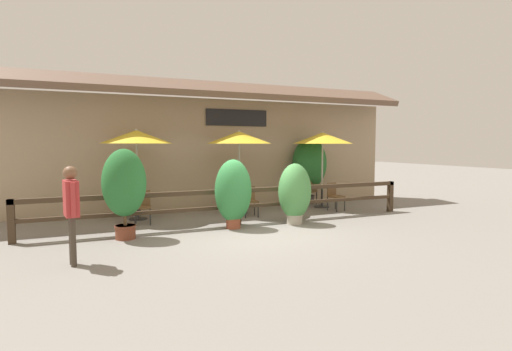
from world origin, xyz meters
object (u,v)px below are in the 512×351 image
object	(u,v)px
potted_plant_tall_tropical	(233,192)
patio_umbrella_near	(136,137)
dining_table_near	(138,198)
patio_umbrella_far	(323,138)
dining_table_far	(322,190)
chair_middle_streetside	(249,200)
dining_table_middle	(239,194)
potted_plant_corner_fern	(124,185)
chair_near_wallside	(133,199)
chair_far_wallside	(310,190)
patio_umbrella_middle	(239,138)
chair_near_streetside	(143,205)
chair_middle_wallside	(231,194)
potted_plant_small_flowering	(309,164)
chair_far_streetside	(335,195)
pedestrian	(71,202)
potted_plant_entrance_palm	(295,192)

from	to	relation	value
potted_plant_tall_tropical	patio_umbrella_near	bearing A→B (deg)	133.12
dining_table_near	patio_umbrella_far	size ratio (longest dim) A/B	0.37
dining_table_far	chair_middle_streetside	bearing A→B (deg)	-167.97
dining_table_middle	potted_plant_corner_fern	size ratio (longest dim) A/B	0.46
chair_near_wallside	patio_umbrella_far	world-z (taller)	patio_umbrella_far
chair_near_wallside	chair_far_wallside	world-z (taller)	same
patio_umbrella_near	patio_umbrella_middle	bearing A→B (deg)	-3.19
chair_middle_streetside	chair_far_wallside	xyz separation A→B (m)	(2.87, 1.32, 0.00)
chair_near_streetside	dining_table_far	distance (m)	5.93
dining_table_far	dining_table_near	bearing A→B (deg)	177.88
dining_table_far	potted_plant_tall_tropical	world-z (taller)	potted_plant_tall_tropical
patio_umbrella_near	potted_plant_tall_tropical	world-z (taller)	patio_umbrella_near
patio_umbrella_far	patio_umbrella_near	bearing A→B (deg)	177.88
chair_middle_wallside	potted_plant_small_flowering	size ratio (longest dim) A/B	0.38
chair_far_streetside	patio_umbrella_far	bearing A→B (deg)	77.14
dining_table_middle	chair_far_wallside	size ratio (longest dim) A/B	1.06
chair_middle_streetside	pedestrian	distance (m)	5.65
dining_table_middle	pedestrian	world-z (taller)	pedestrian
chair_near_streetside	pedestrian	distance (m)	3.73
potted_plant_tall_tropical	pedestrian	distance (m)	4.07
patio_umbrella_middle	potted_plant_entrance_palm	xyz separation A→B (m)	(0.73, -2.16, -1.47)
chair_near_wallside	chair_far_wallside	distance (m)	5.98
patio_umbrella_middle	pedestrian	world-z (taller)	patio_umbrella_middle
dining_table_far	patio_umbrella_middle	bearing A→B (deg)	178.97
chair_near_streetside	dining_table_far	size ratio (longest dim) A/B	0.94
chair_near_wallside	potted_plant_small_flowering	world-z (taller)	potted_plant_small_flowering
patio_umbrella_near	potted_plant_small_flowering	size ratio (longest dim) A/B	1.09
patio_umbrella_near	chair_middle_streetside	size ratio (longest dim) A/B	2.89
chair_near_wallside	dining_table_far	size ratio (longest dim) A/B	0.94
potted_plant_tall_tropical	pedestrian	xyz separation A→B (m)	(-3.64, -1.80, 0.19)
chair_middle_streetside	chair_middle_wallside	bearing A→B (deg)	101.61
patio_umbrella_middle	chair_middle_streetside	distance (m)	1.93
potted_plant_entrance_palm	pedestrian	distance (m)	5.59
chair_near_wallside	potted_plant_entrance_palm	xyz separation A→B (m)	(3.78, -3.02, 0.34)
chair_far_streetside	pedestrian	distance (m)	8.18
dining_table_near	chair_far_wallside	world-z (taller)	chair_far_wallside
dining_table_near	patio_umbrella_middle	distance (m)	3.45
chair_middle_streetside	potted_plant_corner_fern	size ratio (longest dim) A/B	0.44
chair_far_streetside	potted_plant_entrance_palm	bearing A→B (deg)	-162.38
dining_table_middle	potted_plant_entrance_palm	xyz separation A→B (m)	(0.73, -2.16, 0.25)
dining_table_far	dining_table_middle	bearing A→B (deg)	178.97
chair_near_wallside	potted_plant_tall_tropical	world-z (taller)	potted_plant_tall_tropical
chair_near_wallside	potted_plant_entrance_palm	bearing A→B (deg)	144.09
dining_table_near	dining_table_far	world-z (taller)	same
dining_table_near	patio_umbrella_middle	bearing A→B (deg)	-3.19
chair_far_streetside	chair_far_wallside	bearing A→B (deg)	77.24
patio_umbrella_near	potted_plant_corner_fern	xyz separation A→B (m)	(-0.56, -2.30, -1.11)
chair_middle_streetside	patio_umbrella_far	distance (m)	3.47
patio_umbrella_near	patio_umbrella_far	xyz separation A→B (m)	(5.94, -0.22, 0.00)
patio_umbrella_middle	chair_far_streetside	xyz separation A→B (m)	(2.97, -0.76, -1.81)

